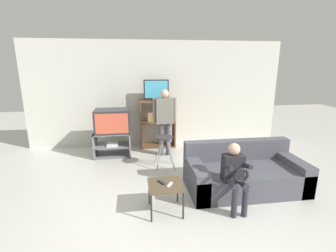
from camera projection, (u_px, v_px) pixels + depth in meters
ground_plane at (192, 247)px, 2.78m from camera, size 18.00×18.00×0.00m
wall_back at (158, 94)px, 6.17m from camera, size 6.40×0.06×2.60m
tv_stand at (113, 144)px, 5.53m from camera, size 0.81×0.53×0.55m
television_main at (113, 121)px, 5.40m from camera, size 0.77×0.54×0.52m
media_shelf at (157, 123)px, 6.07m from camera, size 0.87×0.42×1.17m
television_flat at (156, 91)px, 5.84m from camera, size 0.60×0.20×0.50m
folding_stool at (164, 143)px, 4.83m from camera, size 0.38×0.40×0.64m
snack_table at (165, 187)px, 3.38m from camera, size 0.48×0.48×0.42m
remote_control_black at (161, 182)px, 3.40m from camera, size 0.11×0.14×0.02m
remote_control_white at (170, 185)px, 3.33m from camera, size 0.10×0.14×0.02m
couch at (243, 174)px, 4.07m from camera, size 1.89×0.95×0.74m
person_standing_adult at (165, 116)px, 5.39m from camera, size 0.53×0.20×1.50m
person_seated_child at (235, 172)px, 3.42m from camera, size 0.33×0.43×0.96m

